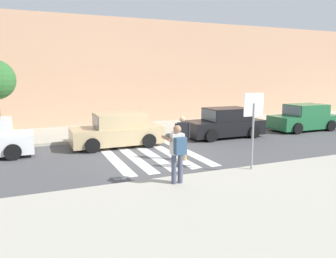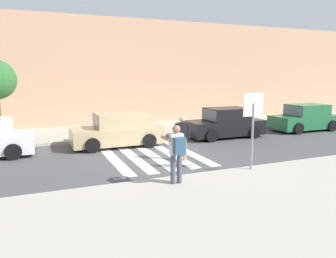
{
  "view_description": "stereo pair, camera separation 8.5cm",
  "coord_description": "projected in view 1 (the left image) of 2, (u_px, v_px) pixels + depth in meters",
  "views": [
    {
      "loc": [
        -4.49,
        -12.26,
        3.3
      ],
      "look_at": [
        0.6,
        -0.2,
        1.1
      ],
      "focal_mm": 35.0,
      "sensor_mm": 36.0,
      "label": 1
    },
    {
      "loc": [
        -4.41,
        -12.29,
        3.3
      ],
      "look_at": [
        0.6,
        -0.2,
        1.1
      ],
      "focal_mm": 35.0,
      "sensor_mm": 36.0,
      "label": 2
    }
  ],
  "objects": [
    {
      "name": "crosswalk_stripe_1",
      "position": [
        132.0,
        156.0,
        13.28
      ],
      "size": [
        0.44,
        5.2,
        0.01
      ],
      "primitive_type": "cube",
      "color": "silver",
      "rests_on": "ground"
    },
    {
      "name": "photographer_with_backpack",
      "position": [
        178.0,
        149.0,
        9.4
      ],
      "size": [
        0.59,
        0.85,
        1.72
      ],
      "color": "#474C60",
      "rests_on": "sidewalk_near"
    },
    {
      "name": "parked_car_tan",
      "position": [
        118.0,
        131.0,
        15.04
      ],
      "size": [
        4.1,
        1.92,
        1.55
      ],
      "color": "tan",
      "rests_on": "ground"
    },
    {
      "name": "crosswalk_stripe_4",
      "position": [
        186.0,
        151.0,
        14.2
      ],
      "size": [
        0.44,
        5.2,
        0.01
      ],
      "primitive_type": "cube",
      "color": "silver",
      "rests_on": "ground"
    },
    {
      "name": "ground_plane",
      "position": [
        153.0,
        156.0,
        13.41
      ],
      "size": [
        120.0,
        120.0,
        0.0
      ],
      "primitive_type": "plane",
      "color": "#4C4C4F"
    },
    {
      "name": "crosswalk_stripe_3",
      "position": [
        169.0,
        153.0,
        13.89
      ],
      "size": [
        0.44,
        5.2,
        0.01
      ],
      "primitive_type": "cube",
      "color": "silver",
      "rests_on": "ground"
    },
    {
      "name": "crosswalk_stripe_0",
      "position": [
        113.0,
        158.0,
        12.97
      ],
      "size": [
        0.44,
        5.2,
        0.01
      ],
      "primitive_type": "cube",
      "color": "silver",
      "rests_on": "ground"
    },
    {
      "name": "pedestrian_crossing",
      "position": [
        182.0,
        136.0,
        12.52
      ],
      "size": [
        0.56,
        0.34,
        1.72
      ],
      "color": "tan",
      "rests_on": "ground"
    },
    {
      "name": "sidewalk_near",
      "position": [
        243.0,
        212.0,
        7.76
      ],
      "size": [
        60.0,
        6.0,
        0.14
      ],
      "primitive_type": "cube",
      "color": "#B2AD9E",
      "rests_on": "ground"
    },
    {
      "name": "sidewalk_far",
      "position": [
        117.0,
        131.0,
        18.85
      ],
      "size": [
        60.0,
        4.8,
        0.14
      ],
      "primitive_type": "cube",
      "color": "#B2AD9E",
      "rests_on": "ground"
    },
    {
      "name": "parked_car_green",
      "position": [
        304.0,
        118.0,
        19.38
      ],
      "size": [
        4.1,
        1.92,
        1.55
      ],
      "color": "#236B3D",
      "rests_on": "ground"
    },
    {
      "name": "building_facade_far",
      "position": [
        99.0,
        73.0,
        22.29
      ],
      "size": [
        56.0,
        4.0,
        6.81
      ],
      "primitive_type": "cube",
      "color": "tan",
      "rests_on": "ground"
    },
    {
      "name": "stop_sign",
      "position": [
        253.0,
        114.0,
        10.74
      ],
      "size": [
        0.76,
        0.08,
        2.55
      ],
      "color": "gray",
      "rests_on": "sidewalk_near"
    },
    {
      "name": "crosswalk_stripe_2",
      "position": [
        151.0,
        154.0,
        13.59
      ],
      "size": [
        0.44,
        5.2,
        0.01
      ],
      "primitive_type": "cube",
      "color": "silver",
      "rests_on": "ground"
    },
    {
      "name": "parked_car_black",
      "position": [
        225.0,
        124.0,
        17.26
      ],
      "size": [
        4.1,
        1.92,
        1.55
      ],
      "color": "black",
      "rests_on": "ground"
    }
  ]
}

